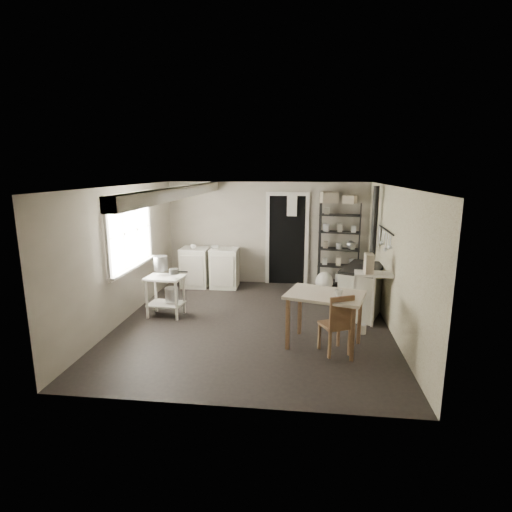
# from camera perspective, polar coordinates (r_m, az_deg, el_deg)

# --- Properties ---
(floor) EXTENTS (5.00, 5.00, 0.00)m
(floor) POSITION_cam_1_polar(r_m,az_deg,el_deg) (6.93, -0.29, -9.46)
(floor) COLOR black
(floor) RESTS_ON ground
(ceiling) EXTENTS (5.00, 5.00, 0.00)m
(ceiling) POSITION_cam_1_polar(r_m,az_deg,el_deg) (6.44, -0.31, 9.92)
(ceiling) COLOR silver
(ceiling) RESTS_ON wall_back
(wall_back) EXTENTS (4.50, 0.02, 2.30)m
(wall_back) POSITION_cam_1_polar(r_m,az_deg,el_deg) (9.03, 1.60, 3.24)
(wall_back) COLOR #A69D8E
(wall_back) RESTS_ON ground
(wall_front) EXTENTS (4.50, 0.02, 2.30)m
(wall_front) POSITION_cam_1_polar(r_m,az_deg,el_deg) (4.21, -4.41, -7.37)
(wall_front) COLOR #A69D8E
(wall_front) RESTS_ON ground
(wall_left) EXTENTS (0.02, 5.00, 2.30)m
(wall_left) POSITION_cam_1_polar(r_m,az_deg,el_deg) (7.21, -18.36, 0.32)
(wall_left) COLOR #A69D8E
(wall_left) RESTS_ON ground
(wall_right) EXTENTS (0.02, 5.00, 2.30)m
(wall_right) POSITION_cam_1_polar(r_m,az_deg,el_deg) (6.71, 19.15, -0.59)
(wall_right) COLOR #A69D8E
(wall_right) RESTS_ON ground
(window) EXTENTS (0.12, 1.76, 1.28)m
(window) POSITION_cam_1_polar(r_m,az_deg,el_deg) (7.31, -17.67, 3.32)
(window) COLOR silver
(window) RESTS_ON wall_left
(doorway) EXTENTS (0.96, 0.10, 2.08)m
(doorway) POSITION_cam_1_polar(r_m,az_deg,el_deg) (9.00, 4.43, 2.21)
(doorway) COLOR silver
(doorway) RESTS_ON ground
(ceiling_beam) EXTENTS (0.18, 5.00, 0.18)m
(ceiling_beam) POSITION_cam_1_polar(r_m,az_deg,el_deg) (6.70, -10.68, 8.94)
(ceiling_beam) COLOR silver
(ceiling_beam) RESTS_ON ceiling
(wallpaper_panel) EXTENTS (0.01, 5.00, 2.30)m
(wallpaper_panel) POSITION_cam_1_polar(r_m,az_deg,el_deg) (6.71, 19.07, -0.58)
(wallpaper_panel) COLOR #C0BA9C
(wallpaper_panel) RESTS_ON wall_right
(utensil_rail) EXTENTS (0.06, 1.20, 0.44)m
(utensil_rail) POSITION_cam_1_polar(r_m,az_deg,el_deg) (7.20, 17.90, 3.58)
(utensil_rail) COLOR silver
(utensil_rail) RESTS_ON wall_right
(prep_table) EXTENTS (0.67, 0.50, 0.72)m
(prep_table) POSITION_cam_1_polar(r_m,az_deg,el_deg) (7.27, -12.80, -5.36)
(prep_table) COLOR silver
(prep_table) RESTS_ON ground
(stockpot) EXTENTS (0.29, 0.29, 0.26)m
(stockpot) POSITION_cam_1_polar(r_m,az_deg,el_deg) (7.26, -13.46, -1.00)
(stockpot) COLOR silver
(stockpot) RESTS_ON prep_table
(saucepan) EXTENTS (0.21, 0.21, 0.09)m
(saucepan) POSITION_cam_1_polar(r_m,az_deg,el_deg) (6.99, -11.64, -2.18)
(saucepan) COLOR silver
(saucepan) RESTS_ON prep_table
(bucket) EXTENTS (0.27, 0.27, 0.25)m
(bucket) POSITION_cam_1_polar(r_m,az_deg,el_deg) (7.29, -11.96, -5.40)
(bucket) COLOR silver
(bucket) RESTS_ON prep_table
(base_cabinets) EXTENTS (1.33, 0.59, 0.87)m
(base_cabinets) POSITION_cam_1_polar(r_m,az_deg,el_deg) (8.90, -6.61, -1.50)
(base_cabinets) COLOR beige
(base_cabinets) RESTS_ON ground
(mixing_bowl) EXTENTS (0.35, 0.35, 0.07)m
(mixing_bowl) POSITION_cam_1_polar(r_m,az_deg,el_deg) (8.78, -5.92, 1.62)
(mixing_bowl) COLOR silver
(mixing_bowl) RESTS_ON base_cabinets
(counter_cup) EXTENTS (0.14, 0.14, 0.09)m
(counter_cup) POSITION_cam_1_polar(r_m,az_deg,el_deg) (8.80, -8.98, 1.65)
(counter_cup) COLOR silver
(counter_cup) RESTS_ON base_cabinets
(shelf_rack) EXTENTS (0.92, 0.46, 1.86)m
(shelf_rack) POSITION_cam_1_polar(r_m,az_deg,el_deg) (8.88, 11.78, 1.52)
(shelf_rack) COLOR black
(shelf_rack) RESTS_ON ground
(shelf_jar) EXTENTS (0.11, 0.11, 0.19)m
(shelf_jar) POSITION_cam_1_polar(r_m,az_deg,el_deg) (8.79, 10.13, 4.24)
(shelf_jar) COLOR silver
(shelf_jar) RESTS_ON shelf_rack
(storage_box_a) EXTENTS (0.39, 0.35, 0.23)m
(storage_box_a) POSITION_cam_1_polar(r_m,az_deg,el_deg) (8.77, 10.42, 8.44)
(storage_box_a) COLOR beige
(storage_box_a) RESTS_ON shelf_rack
(storage_box_b) EXTENTS (0.32, 0.31, 0.16)m
(storage_box_b) POSITION_cam_1_polar(r_m,az_deg,el_deg) (8.76, 13.26, 8.18)
(storage_box_b) COLOR beige
(storage_box_b) RESTS_ON shelf_rack
(stove) EXTENTS (0.98, 1.25, 0.87)m
(stove) POSITION_cam_1_polar(r_m,az_deg,el_deg) (7.46, 14.92, -4.70)
(stove) COLOR beige
(stove) RESTS_ON ground
(stovepipe) EXTENTS (0.13, 0.13, 1.48)m
(stovepipe) POSITION_cam_1_polar(r_m,az_deg,el_deg) (7.72, 16.56, 4.50)
(stovepipe) COLOR black
(stovepipe) RESTS_ON stove
(side_ledge) EXTENTS (0.63, 0.37, 0.93)m
(side_ledge) POSITION_cam_1_polar(r_m,az_deg,el_deg) (6.87, 16.21, -6.32)
(side_ledge) COLOR silver
(side_ledge) RESTS_ON ground
(oats_box) EXTENTS (0.13, 0.22, 0.32)m
(oats_box) POSITION_cam_1_polar(r_m,az_deg,el_deg) (6.67, 15.79, -1.68)
(oats_box) COLOR beige
(oats_box) RESTS_ON side_ledge
(work_table) EXTENTS (1.24, 1.02, 0.82)m
(work_table) POSITION_cam_1_polar(r_m,az_deg,el_deg) (5.99, 9.72, -9.28)
(work_table) COLOR beige
(work_table) RESTS_ON ground
(table_cup) EXTENTS (0.12, 0.12, 0.10)m
(table_cup) POSITION_cam_1_polar(r_m,az_deg,el_deg) (5.75, 11.72, -5.75)
(table_cup) COLOR silver
(table_cup) RESTS_ON work_table
(chair) EXTENTS (0.49, 0.50, 0.89)m
(chair) POSITION_cam_1_polar(r_m,az_deg,el_deg) (5.80, 11.22, -8.96)
(chair) COLOR brown
(chair) RESTS_ON ground
(flour_sack) EXTENTS (0.44, 0.41, 0.45)m
(flour_sack) POSITION_cam_1_polar(r_m,az_deg,el_deg) (8.60, 9.72, -3.60)
(flour_sack) COLOR white
(flour_sack) RESTS_ON ground
(floor_crock) EXTENTS (0.16, 0.16, 0.15)m
(floor_crock) POSITION_cam_1_polar(r_m,az_deg,el_deg) (6.68, 14.94, -10.04)
(floor_crock) COLOR silver
(floor_crock) RESTS_ON ground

